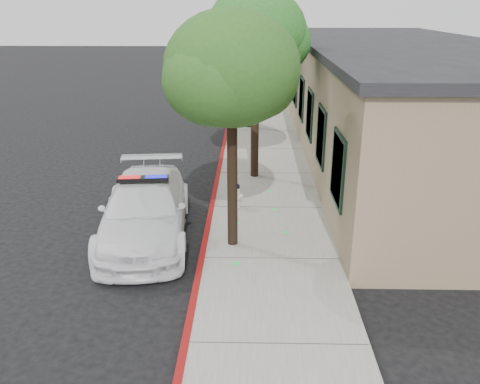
% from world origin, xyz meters
% --- Properties ---
extents(ground, '(120.00, 120.00, 0.00)m').
position_xyz_m(ground, '(0.00, 0.00, 0.00)').
color(ground, black).
rests_on(ground, ground).
extents(sidewalk, '(3.20, 60.00, 0.15)m').
position_xyz_m(sidewalk, '(1.60, 3.00, 0.07)').
color(sidewalk, gray).
rests_on(sidewalk, ground).
extents(red_curb, '(0.14, 60.00, 0.16)m').
position_xyz_m(red_curb, '(0.06, 3.00, 0.08)').
color(red_curb, maroon).
rests_on(red_curb, ground).
extents(clapboard_building, '(7.30, 20.89, 4.24)m').
position_xyz_m(clapboard_building, '(6.69, 9.00, 2.13)').
color(clapboard_building, '#8E745D').
rests_on(clapboard_building, ground).
extents(police_car, '(2.59, 5.30, 1.60)m').
position_xyz_m(police_car, '(-1.46, 1.36, 0.75)').
color(police_car, white).
rests_on(police_car, ground).
extents(fire_hydrant, '(0.41, 0.36, 0.71)m').
position_xyz_m(fire_hydrant, '(0.73, 3.01, 0.51)').
color(fire_hydrant, white).
rests_on(fire_hydrant, sidewalk).
extents(street_tree_near, '(2.93, 2.96, 5.34)m').
position_xyz_m(street_tree_near, '(0.75, 0.72, 4.14)').
color(street_tree_near, black).
rests_on(street_tree_near, sidewalk).
extents(street_tree_mid, '(3.32, 3.08, 5.88)m').
position_xyz_m(street_tree_mid, '(1.29, 5.74, 4.58)').
color(street_tree_mid, black).
rests_on(street_tree_mid, sidewalk).
extents(street_tree_far, '(3.39, 3.25, 6.13)m').
position_xyz_m(street_tree_far, '(1.05, 12.69, 4.76)').
color(street_tree_far, black).
rests_on(street_tree_far, sidewalk).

